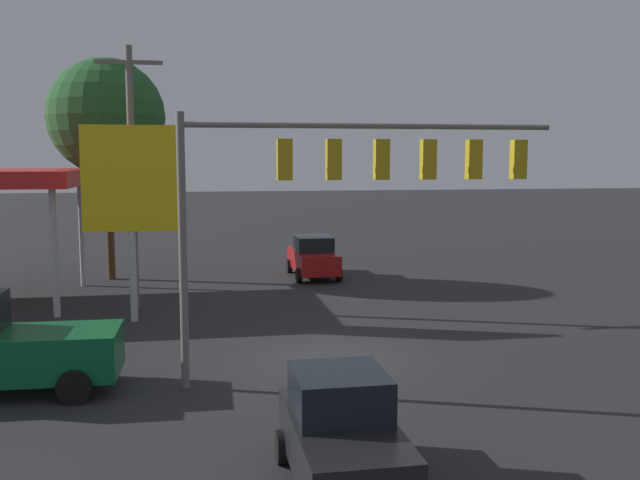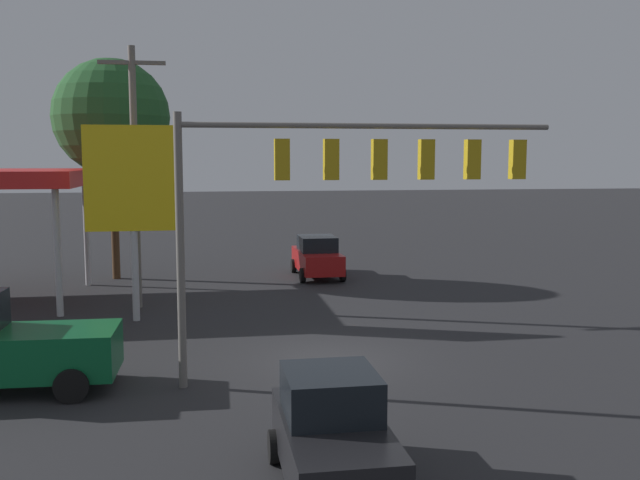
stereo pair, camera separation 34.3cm
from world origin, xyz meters
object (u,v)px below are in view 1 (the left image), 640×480
traffic_signal_assembly (354,174)px  hatchback_crossing (342,434)px  price_sign (130,184)px  sedan_far (313,257)px  utility_pole (132,172)px  street_tree (106,117)px

traffic_signal_assembly → hatchback_crossing: 7.42m
price_sign → sedan_far: bearing=-133.6°
hatchback_crossing → sedan_far: bearing=171.4°
traffic_signal_assembly → utility_pole: 11.51m
price_sign → sedan_far: (-7.58, -7.98, -3.76)m
utility_pole → hatchback_crossing: utility_pole is taller
price_sign → sedan_far: size_ratio=1.51×
hatchback_crossing → street_tree: size_ratio=0.38×
utility_pole → price_sign: size_ratio=1.44×
sedan_far → street_tree: (9.30, -1.00, 6.46)m
sedan_far → utility_pole: bearing=-54.3°
sedan_far → hatchback_crossing: (3.11, 21.40, -0.00)m
price_sign → sedan_far: price_sign is taller
sedan_far → street_tree: bearing=-97.3°
traffic_signal_assembly → street_tree: bearing=-65.0°
traffic_signal_assembly → utility_pole: bearing=-58.0°
utility_pole → price_sign: bearing=92.9°
price_sign → hatchback_crossing: (-4.47, 13.43, -3.77)m
street_tree → sedan_far: bearing=173.8°
traffic_signal_assembly → utility_pole: size_ratio=0.98×
sedan_far → hatchback_crossing: hatchback_crossing is taller
sedan_far → street_tree: street_tree is taller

